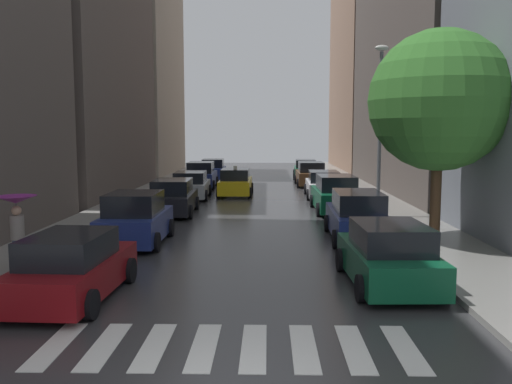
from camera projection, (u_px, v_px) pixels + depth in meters
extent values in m
cube|color=#323235|center=(256.00, 198.00, 31.33)|extent=(28.00, 72.00, 0.04)
cube|color=gray|center=(145.00, 197.00, 31.47)|extent=(3.00, 72.00, 0.15)
cube|color=gray|center=(367.00, 197.00, 31.18)|extent=(3.00, 72.00, 0.15)
cube|color=silver|center=(56.00, 345.00, 9.71)|extent=(0.45, 2.20, 0.01)
cube|color=silver|center=(105.00, 346.00, 9.69)|extent=(0.45, 2.20, 0.01)
cube|color=silver|center=(154.00, 346.00, 9.67)|extent=(0.45, 2.20, 0.01)
cube|color=silver|center=(204.00, 347.00, 9.65)|extent=(0.45, 2.20, 0.01)
cube|color=silver|center=(254.00, 347.00, 9.63)|extent=(0.45, 2.20, 0.01)
cube|color=silver|center=(304.00, 347.00, 9.61)|extent=(0.45, 2.20, 0.01)
cube|color=silver|center=(354.00, 348.00, 9.59)|extent=(0.45, 2.20, 0.01)
cube|color=silver|center=(405.00, 348.00, 9.57)|extent=(0.45, 2.20, 0.01)
cube|color=#564C47|center=(78.00, 61.00, 32.87)|extent=(6.00, 15.85, 16.32)
cube|color=#9E9384|center=(139.00, 63.00, 48.53)|extent=(6.00, 13.87, 20.15)
cube|color=#564C47|center=(430.00, 15.00, 34.08)|extent=(6.00, 21.90, 22.52)
cube|color=#8C6B56|center=(370.00, 55.00, 54.42)|extent=(6.00, 17.98, 23.16)
cube|color=maroon|center=(74.00, 275.00, 12.40)|extent=(1.95, 4.22, 0.76)
cube|color=black|center=(69.00, 248.00, 12.12)|extent=(1.67, 2.35, 0.62)
cylinder|color=black|center=(61.00, 269.00, 13.85)|extent=(0.24, 0.65, 0.64)
cylinder|color=black|center=(129.00, 270.00, 13.74)|extent=(0.24, 0.65, 0.64)
cylinder|color=black|center=(6.00, 303.00, 11.12)|extent=(0.24, 0.65, 0.64)
cylinder|color=black|center=(90.00, 305.00, 11.02)|extent=(0.24, 0.65, 0.64)
cube|color=navy|center=(136.00, 226.00, 18.54)|extent=(1.92, 4.02, 0.89)
cube|color=black|center=(134.00, 203.00, 18.25)|extent=(1.68, 2.22, 0.73)
cylinder|color=black|center=(119.00, 228.00, 19.90)|extent=(0.22, 0.64, 0.64)
cylinder|color=black|center=(170.00, 228.00, 19.87)|extent=(0.22, 0.64, 0.64)
cylinder|color=black|center=(97.00, 242.00, 17.27)|extent=(0.22, 0.64, 0.64)
cylinder|color=black|center=(156.00, 242.00, 17.24)|extent=(0.22, 0.64, 0.64)
cube|color=black|center=(173.00, 202.00, 25.25)|extent=(2.03, 4.63, 0.81)
cube|color=black|center=(172.00, 187.00, 24.94)|extent=(1.74, 2.57, 0.66)
cylinder|color=black|center=(159.00, 203.00, 26.77)|extent=(0.24, 0.65, 0.64)
cylinder|color=black|center=(196.00, 203.00, 26.79)|extent=(0.24, 0.65, 0.64)
cylinder|color=black|center=(147.00, 212.00, 23.77)|extent=(0.24, 0.65, 0.64)
cylinder|color=black|center=(190.00, 212.00, 23.79)|extent=(0.24, 0.65, 0.64)
cube|color=#B2B7BF|center=(191.00, 189.00, 31.30)|extent=(2.08, 4.52, 0.76)
cube|color=black|center=(190.00, 177.00, 31.00)|extent=(1.78, 2.51, 0.62)
cylinder|color=black|center=(178.00, 190.00, 32.78)|extent=(0.24, 0.65, 0.64)
cylinder|color=black|center=(209.00, 190.00, 32.80)|extent=(0.24, 0.65, 0.64)
cylinder|color=black|center=(171.00, 196.00, 29.86)|extent=(0.24, 0.65, 0.64)
cylinder|color=black|center=(205.00, 196.00, 29.88)|extent=(0.24, 0.65, 0.64)
cube|color=navy|center=(201.00, 179.00, 37.26)|extent=(1.97, 4.70, 0.89)
cube|color=black|center=(201.00, 167.00, 36.94)|extent=(1.71, 2.60, 0.73)
cylinder|color=black|center=(191.00, 181.00, 38.83)|extent=(0.23, 0.64, 0.64)
cylinder|color=black|center=(217.00, 181.00, 38.82)|extent=(0.23, 0.64, 0.64)
cylinder|color=black|center=(185.00, 185.00, 35.77)|extent=(0.23, 0.64, 0.64)
cylinder|color=black|center=(213.00, 185.00, 35.76)|extent=(0.23, 0.64, 0.64)
cube|color=navy|center=(213.00, 172.00, 43.37)|extent=(1.95, 4.08, 0.83)
cube|color=black|center=(213.00, 163.00, 43.08)|extent=(1.69, 2.26, 0.68)
cylinder|color=black|center=(204.00, 174.00, 44.72)|extent=(0.24, 0.65, 0.64)
cylinder|color=black|center=(226.00, 174.00, 44.73)|extent=(0.24, 0.65, 0.64)
cylinder|color=black|center=(200.00, 177.00, 42.07)|extent=(0.24, 0.65, 0.64)
cylinder|color=black|center=(224.00, 177.00, 42.08)|extent=(0.24, 0.65, 0.64)
cube|color=#0C4C2D|center=(388.00, 263.00, 13.49)|extent=(2.02, 4.20, 0.79)
cube|color=black|center=(391.00, 237.00, 13.20)|extent=(1.73, 2.33, 0.64)
cylinder|color=black|center=(341.00, 260.00, 14.86)|extent=(0.24, 0.65, 0.64)
cylinder|color=black|center=(408.00, 260.00, 14.89)|extent=(0.24, 0.65, 0.64)
cylinder|color=black|center=(362.00, 289.00, 12.15)|extent=(0.24, 0.65, 0.64)
cylinder|color=black|center=(444.00, 288.00, 12.17)|extent=(0.24, 0.65, 0.64)
cube|color=navy|center=(357.00, 223.00, 19.21)|extent=(1.90, 4.78, 0.87)
cube|color=black|center=(358.00, 202.00, 18.89)|extent=(1.64, 2.64, 0.71)
cylinder|color=black|center=(327.00, 223.00, 20.84)|extent=(0.23, 0.64, 0.64)
cylinder|color=black|center=(374.00, 224.00, 20.76)|extent=(0.23, 0.64, 0.64)
cylinder|color=black|center=(336.00, 239.00, 17.73)|extent=(0.23, 0.64, 0.64)
cylinder|color=black|center=(391.00, 240.00, 17.65)|extent=(0.23, 0.64, 0.64)
cube|color=#0C4C2D|center=(335.00, 199.00, 25.96)|extent=(1.98, 4.68, 0.89)
cube|color=black|center=(336.00, 183.00, 25.64)|extent=(1.72, 2.58, 0.72)
cylinder|color=black|center=(312.00, 201.00, 27.52)|extent=(0.23, 0.64, 0.64)
cylinder|color=black|center=(349.00, 201.00, 27.51)|extent=(0.23, 0.64, 0.64)
cylinder|color=black|center=(319.00, 210.00, 24.47)|extent=(0.23, 0.64, 0.64)
cylinder|color=black|center=(361.00, 210.00, 24.46)|extent=(0.23, 0.64, 0.64)
cube|color=silver|center=(323.00, 188.00, 31.73)|extent=(2.00, 4.61, 0.77)
cube|color=black|center=(324.00, 176.00, 31.42)|extent=(1.72, 2.55, 0.63)
cylinder|color=black|center=(306.00, 189.00, 33.30)|extent=(0.23, 0.64, 0.64)
cylinder|color=black|center=(337.00, 189.00, 33.21)|extent=(0.23, 0.64, 0.64)
cylinder|color=black|center=(309.00, 195.00, 30.30)|extent=(0.23, 0.64, 0.64)
cylinder|color=black|center=(342.00, 195.00, 30.22)|extent=(0.23, 0.64, 0.64)
cube|color=brown|center=(311.00, 177.00, 38.47)|extent=(1.95, 4.57, 0.85)
cube|color=black|center=(311.00, 167.00, 38.16)|extent=(1.71, 2.51, 0.70)
cylinder|color=black|center=(296.00, 179.00, 40.02)|extent=(0.22, 0.64, 0.64)
cylinder|color=black|center=(322.00, 179.00, 39.98)|extent=(0.22, 0.64, 0.64)
cylinder|color=black|center=(298.00, 183.00, 37.03)|extent=(0.22, 0.64, 0.64)
cylinder|color=black|center=(326.00, 183.00, 36.99)|extent=(0.22, 0.64, 0.64)
cube|color=#0C4C2D|center=(305.00, 172.00, 44.60)|extent=(2.01, 4.86, 0.77)
cube|color=black|center=(306.00, 163.00, 44.28)|extent=(1.70, 2.69, 0.63)
cylinder|color=black|center=(294.00, 173.00, 46.25)|extent=(0.25, 0.65, 0.64)
cylinder|color=black|center=(315.00, 173.00, 46.14)|extent=(0.25, 0.65, 0.64)
cylinder|color=black|center=(295.00, 176.00, 43.11)|extent=(0.25, 0.65, 0.64)
cylinder|color=black|center=(317.00, 176.00, 43.00)|extent=(0.25, 0.65, 0.64)
cube|color=yellow|center=(236.00, 186.00, 32.77)|extent=(1.86, 4.41, 0.80)
cube|color=black|center=(235.00, 174.00, 32.47)|extent=(1.64, 2.43, 0.65)
cube|color=#F2EDCC|center=(235.00, 167.00, 32.42)|extent=(0.20, 0.36, 0.18)
cylinder|color=black|center=(223.00, 187.00, 34.26)|extent=(0.22, 0.64, 0.64)
cylinder|color=black|center=(251.00, 187.00, 34.22)|extent=(0.22, 0.64, 0.64)
cylinder|color=black|center=(218.00, 193.00, 31.38)|extent=(0.22, 0.64, 0.64)
cylinder|color=black|center=(250.00, 193.00, 31.33)|extent=(0.22, 0.64, 0.64)
cylinder|color=navy|center=(19.00, 255.00, 14.44)|extent=(0.28, 0.28, 0.83)
cylinder|color=gray|center=(17.00, 227.00, 14.36)|extent=(0.36, 0.36, 0.66)
sphere|color=tan|center=(16.00, 210.00, 14.30)|extent=(0.26, 0.26, 0.26)
cone|color=#8C1E8C|center=(16.00, 200.00, 14.27)|extent=(1.07, 1.07, 0.20)
cylinder|color=#333338|center=(17.00, 214.00, 14.31)|extent=(0.02, 0.02, 0.75)
cylinder|color=#513823|center=(435.00, 201.00, 18.16)|extent=(0.36, 0.36, 2.74)
sphere|color=#346F2A|center=(439.00, 101.00, 17.79)|extent=(4.70, 4.70, 4.70)
cylinder|color=#595B60|center=(380.00, 135.00, 23.28)|extent=(0.16, 0.16, 7.12)
ellipsoid|color=beige|center=(382.00, 48.00, 22.86)|extent=(0.60, 0.28, 0.24)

